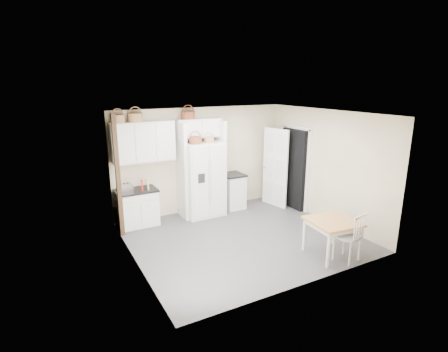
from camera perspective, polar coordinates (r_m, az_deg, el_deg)
floor at (r=7.53m, az=2.98°, el=-9.98°), size 4.50×4.50×0.00m
ceiling at (r=6.84m, az=3.28°, el=10.14°), size 4.50×4.50×0.00m
wall_back at (r=8.79m, az=-3.68°, el=2.67°), size 4.50×0.00×4.50m
wall_left at (r=6.25m, az=-14.80°, el=-3.02°), size 0.00×4.00×4.00m
wall_right at (r=8.44m, az=16.28°, el=1.55°), size 0.00×4.00×4.00m
refrigerator at (r=8.50m, az=-3.50°, el=-0.51°), size 0.94×0.75×1.81m
base_cab_left at (r=8.21m, az=-13.96°, el=-5.18°), size 0.88×0.55×0.81m
base_cab_right at (r=9.08m, az=1.42°, el=-2.55°), size 0.49×0.59×0.87m
dining_table at (r=6.98m, az=17.14°, el=-9.60°), size 0.93×0.93×0.70m
windsor_chair at (r=6.80m, az=19.59°, el=-9.16°), size 0.56×0.53×0.99m
counter_left at (r=8.08m, az=-14.15°, el=-2.35°), size 0.91×0.59×0.04m
counter_right at (r=8.96m, az=1.44°, el=0.23°), size 0.53×0.63×0.04m
toaster at (r=7.99m, az=-15.67°, el=-1.81°), size 0.28×0.19×0.18m
cookbook_red at (r=7.99m, az=-13.23°, el=-1.49°), size 0.07×0.15×0.22m
cookbook_cream at (r=8.03m, az=-12.29°, el=-1.38°), size 0.06×0.15×0.22m
basket_upper_a at (r=7.83m, az=-16.93°, el=8.93°), size 0.30×0.30×0.17m
basket_upper_b at (r=7.92m, az=-14.25°, el=9.24°), size 0.32×0.32×0.19m
basket_bridge_a at (r=8.30m, az=-5.88°, el=9.86°), size 0.33×0.33×0.18m
basket_fridge_a at (r=8.11m, az=-4.69°, el=5.84°), size 0.29×0.29×0.16m
basket_fridge_b at (r=8.26m, az=-2.43°, el=5.93°), size 0.23×0.23×0.12m
upper_cabinet at (r=8.02m, az=-13.06°, el=5.46°), size 1.40×0.34×0.90m
bridge_cabinet at (r=8.44m, az=-4.22°, el=7.82°), size 1.12×0.34×0.45m
fridge_panel_left at (r=8.31m, az=-6.93°, el=0.78°), size 0.08×0.60×2.30m
fridge_panel_right at (r=8.72m, az=-0.69°, el=1.58°), size 0.08×0.60×2.30m
trim_post at (r=7.53m, az=-16.92°, el=-0.10°), size 0.09×0.09×2.60m
doorway_void at (r=9.16m, az=11.41°, el=1.14°), size 0.18×0.85×2.05m
door_slab at (r=9.20m, az=8.35°, el=1.33°), size 0.21×0.79×2.05m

